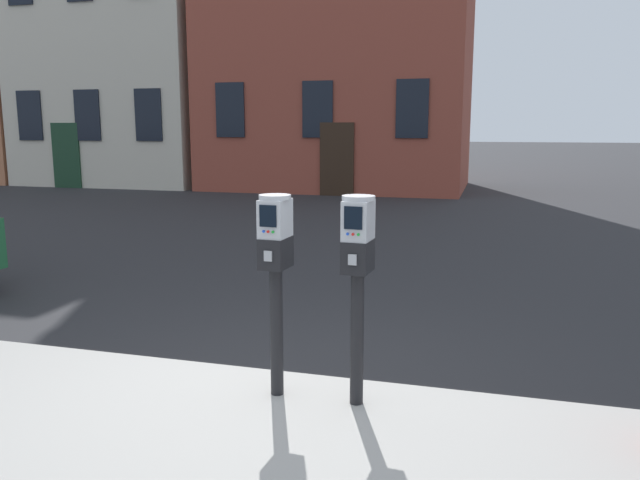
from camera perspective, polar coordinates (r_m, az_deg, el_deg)
name	(u,v)px	position (r m, az deg, el deg)	size (l,w,h in m)	color
ground_plane	(282,400)	(4.85, -3.48, -14.16)	(160.00, 160.00, 0.00)	#28282B
parking_meter_near_kerb	(276,259)	(4.30, -4.02, -1.71)	(0.23, 0.26, 1.41)	black
parking_meter_twin_adjacent	(358,263)	(4.15, 3.42, -2.05)	(0.23, 0.26, 1.42)	black
townhouse_green_painted	(137,1)	(24.92, -16.21, 19.97)	(6.54, 6.63, 12.74)	beige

